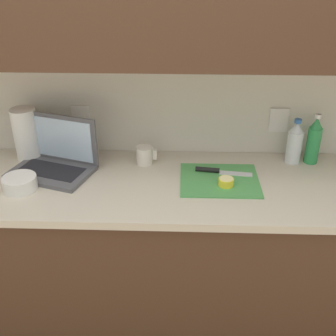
% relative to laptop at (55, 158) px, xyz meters
% --- Properties ---
extents(ground_plane, '(12.00, 12.00, 0.00)m').
position_rel_laptop_xyz_m(ground_plane, '(0.33, -0.10, -0.99)').
color(ground_plane, '#847056').
rests_on(ground_plane, ground).
extents(wall_back, '(5.20, 0.38, 2.60)m').
position_rel_laptop_xyz_m(wall_back, '(0.33, 0.14, 0.57)').
color(wall_back, silver).
rests_on(wall_back, ground_plane).
extents(counter_unit, '(2.42, 0.62, 0.93)m').
position_rel_laptop_xyz_m(counter_unit, '(0.31, -0.10, -0.51)').
color(counter_unit, '#472D1E').
rests_on(counter_unit, ground_plane).
extents(laptop, '(0.42, 0.34, 0.25)m').
position_rel_laptop_xyz_m(laptop, '(0.00, 0.00, 0.00)').
color(laptop, '#515156').
rests_on(laptop, counter_unit).
extents(cutting_board, '(0.35, 0.29, 0.01)m').
position_rel_laptop_xyz_m(cutting_board, '(0.76, -0.08, -0.06)').
color(cutting_board, '#4C9E51').
rests_on(cutting_board, counter_unit).
extents(knife, '(0.26, 0.06, 0.02)m').
position_rel_laptop_xyz_m(knife, '(0.73, -0.01, -0.04)').
color(knife, silver).
rests_on(knife, cutting_board).
extents(lemon_half_cut, '(0.07, 0.07, 0.04)m').
position_rel_laptop_xyz_m(lemon_half_cut, '(0.78, -0.13, -0.03)').
color(lemon_half_cut, yellow).
rests_on(lemon_half_cut, cutting_board).
extents(bottle_green_soda, '(0.07, 0.07, 0.22)m').
position_rel_laptop_xyz_m(bottle_green_soda, '(1.12, 0.12, 0.04)').
color(bottle_green_soda, silver).
rests_on(bottle_green_soda, counter_unit).
extents(bottle_oil_tall, '(0.06, 0.06, 0.25)m').
position_rel_laptop_xyz_m(bottle_oil_tall, '(1.21, 0.12, 0.05)').
color(bottle_oil_tall, '#2D934C').
rests_on(bottle_oil_tall, counter_unit).
extents(measuring_cup, '(0.10, 0.08, 0.09)m').
position_rel_laptop_xyz_m(measuring_cup, '(0.41, 0.08, -0.02)').
color(measuring_cup, silver).
rests_on(measuring_cup, counter_unit).
extents(bowl_white, '(0.14, 0.14, 0.06)m').
position_rel_laptop_xyz_m(bowl_white, '(-0.11, -0.18, -0.03)').
color(bowl_white, white).
rests_on(bowl_white, counter_unit).
extents(paper_towel_roll, '(0.12, 0.12, 0.26)m').
position_rel_laptop_xyz_m(paper_towel_roll, '(-0.16, 0.11, 0.07)').
color(paper_towel_roll, white).
rests_on(paper_towel_roll, counter_unit).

